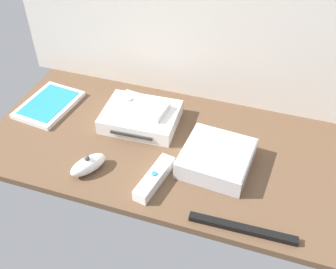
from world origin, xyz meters
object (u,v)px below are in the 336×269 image
object	(u,v)px
remote_wand	(154,178)
remote_classic_pad	(142,106)
mini_computer	(217,158)
game_case	(49,105)
remote_nunchuk	(88,165)
sensor_bar	(242,229)
game_console	(141,117)

from	to	relation	value
remote_wand	remote_classic_pad	bearing A→B (deg)	128.28
mini_computer	game_case	xyz separation A→B (cm)	(-53.81, 8.20, -1.88)
remote_wand	game_case	bearing A→B (deg)	165.46
remote_wand	remote_nunchuk	size ratio (longest dim) A/B	1.40
remote_nunchuk	sensor_bar	world-z (taller)	remote_nunchuk
game_console	remote_wand	size ratio (longest dim) A/B	1.43
remote_wand	remote_classic_pad	distance (cm)	24.45
game_console	remote_nunchuk	distance (cm)	22.46
game_console	mini_computer	world-z (taller)	mini_computer
remote_wand	remote_nunchuk	xyz separation A→B (cm)	(-17.21, -1.45, 0.53)
game_console	remote_classic_pad	size ratio (longest dim) A/B	1.42
remote_wand	remote_nunchuk	bearing A→B (deg)	-165.08
sensor_bar	mini_computer	bearing A→B (deg)	117.77
sensor_bar	remote_nunchuk	bearing A→B (deg)	170.06
remote_wand	sensor_bar	distance (cm)	24.24
game_console	remote_classic_pad	distance (cm)	3.37
remote_nunchuk	game_case	bearing A→B (deg)	170.06
mini_computer	remote_classic_pad	size ratio (longest dim) A/B	1.19
game_console	game_case	distance (cm)	29.37
remote_classic_pad	game_case	bearing A→B (deg)	-167.08
sensor_bar	remote_wand	bearing A→B (deg)	160.86
game_case	remote_wand	distance (cm)	44.81
remote_wand	sensor_bar	world-z (taller)	remote_wand
remote_classic_pad	sensor_bar	world-z (taller)	remote_classic_pad
remote_nunchuk	remote_classic_pad	xyz separation A→B (cm)	(5.81, 22.72, 3.37)
game_case	remote_classic_pad	bearing A→B (deg)	11.53
remote_nunchuk	remote_classic_pad	distance (cm)	23.70
mini_computer	remote_nunchuk	world-z (taller)	mini_computer
game_case	sensor_bar	distance (cm)	68.91
game_console	sensor_bar	xyz separation A→B (cm)	(34.56, -27.48, -1.50)
remote_wand	remote_classic_pad	xyz separation A→B (cm)	(-11.40, 21.27, 3.90)
game_case	game_console	bearing A→B (deg)	9.55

